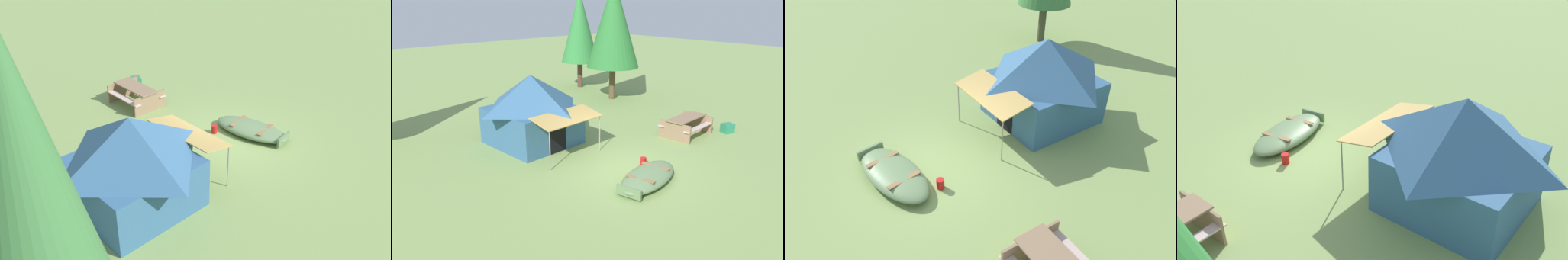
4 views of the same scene
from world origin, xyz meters
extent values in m
plane|color=#84A057|center=(0.00, 0.00, 0.00)|extent=(80.00, 80.00, 0.00)
ellipsoid|color=#648153|center=(-0.12, -1.13, 0.20)|extent=(2.93, 1.80, 0.40)
ellipsoid|color=#232D1D|center=(-0.12, -1.13, 0.23)|extent=(2.69, 1.61, 0.14)
cube|color=olive|center=(0.41, -1.01, 0.36)|extent=(0.34, 0.94, 0.04)
cube|color=olive|center=(-0.65, -1.26, 0.36)|extent=(0.34, 0.94, 0.04)
cube|color=#648153|center=(-1.34, -1.41, 0.22)|extent=(0.25, 0.78, 0.30)
cube|color=#356188|center=(-0.69, 4.18, 0.72)|extent=(3.01, 3.12, 1.45)
pyramid|color=#356188|center=(-0.69, 4.18, 2.08)|extent=(3.25, 3.37, 1.27)
cube|color=black|center=(-0.62, 2.68, 0.61)|extent=(0.76, 0.07, 1.16)
cube|color=tan|center=(-0.59, 2.16, 1.50)|extent=(2.63, 1.17, 0.25)
cylinder|color=gray|center=(0.64, 1.77, 0.69)|extent=(0.04, 0.04, 1.37)
cylinder|color=gray|center=(-1.77, 1.66, 0.69)|extent=(0.04, 0.04, 1.37)
cube|color=#917253|center=(3.64, 0.55, 0.37)|extent=(0.12, 1.46, 0.74)
cylinder|color=red|center=(0.80, -0.20, 0.14)|extent=(0.29, 0.29, 0.29)
cylinder|color=#454331|center=(-6.24, 8.49, 0.92)|extent=(0.35, 0.35, 1.83)
camera|label=1|loc=(-9.22, 9.33, 7.90)|focal=41.03mm
camera|label=2|loc=(-8.76, -7.69, 5.39)|focal=35.04mm
camera|label=3|loc=(7.06, -2.60, 6.53)|focal=32.35mm
camera|label=4|loc=(6.92, 8.13, 6.60)|focal=41.21mm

